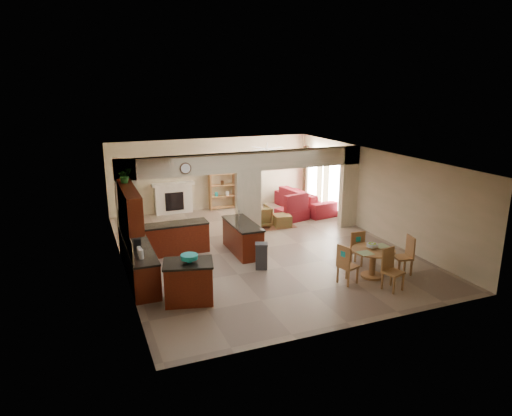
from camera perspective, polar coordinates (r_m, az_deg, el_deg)
name	(u,v)px	position (r m, az deg, el deg)	size (l,w,h in m)	color
floor	(260,248)	(13.89, 0.51, -5.05)	(10.00, 10.00, 0.00)	#85715C
ceiling	(260,157)	(13.18, 0.54, 6.44)	(10.00, 10.00, 0.00)	white
wall_back	(212,174)	(18.08, -5.51, 4.28)	(8.00, 8.00, 0.00)	beige
wall_front	(356,263)	(9.27, 12.41, -6.79)	(8.00, 8.00, 0.00)	beige
wall_left	(120,218)	(12.56, -16.62, -1.20)	(10.00, 10.00, 0.00)	beige
wall_right	(373,192)	(15.39, 14.45, 1.93)	(10.00, 10.00, 0.00)	beige
partition_left_pier	(127,208)	(13.55, -15.78, 0.04)	(0.60, 0.25, 2.80)	beige
partition_center_pier	(248,205)	(14.44, -0.98, 0.33)	(0.80, 0.25, 2.20)	beige
partition_right_pier	(349,187)	(16.02, 11.49, 2.62)	(0.60, 0.25, 2.80)	beige
partition_header	(248,162)	(14.15, -1.01, 5.81)	(8.00, 0.25, 0.60)	beige
kitchen_counter	(152,251)	(12.69, -12.86, -5.22)	(2.52, 3.29, 1.48)	#3D0C07
upper_cabinets	(129,206)	(11.67, -15.54, 0.30)	(0.35, 2.40, 0.90)	#3D0C07
peninsula	(243,238)	(13.43, -1.68, -3.71)	(0.70, 1.85, 0.91)	#3D0C07
wall_clock	(186,168)	(13.44, -8.80, 4.92)	(0.34, 0.34, 0.03)	#492B18
rug	(269,225)	(16.16, 1.63, -2.09)	(1.60, 1.30, 0.01)	brown
fireplace	(174,198)	(17.72, -10.26, 1.28)	(1.60, 0.35, 1.20)	silver
shelving_unit	(222,186)	(18.11, -4.24, 2.71)	(1.00, 0.32, 1.80)	brown
window_a	(335,184)	(17.28, 9.87, 2.93)	(0.02, 0.90, 1.90)	white
window_b	(313,176)	(18.71, 7.16, 3.98)	(0.02, 0.90, 1.90)	white
glazed_door	(324,184)	(18.02, 8.45, 3.01)	(0.02, 0.70, 2.10)	white
drape_a_left	(343,188)	(16.76, 10.82, 2.51)	(0.10, 0.28, 2.30)	#381B16
drape_a_right	(326,181)	(17.76, 8.76, 3.31)	(0.10, 0.28, 2.30)	#381B16
drape_b_left	(320,179)	(18.18, 7.96, 3.62)	(0.10, 0.28, 2.30)	#381B16
drape_b_right	(305,174)	(19.21, 6.20, 4.31)	(0.10, 0.28, 2.30)	#381B16
ceiling_fan	(267,149)	(16.53, 1.41, 7.39)	(1.00, 1.00, 0.10)	white
kitchen_island	(189,282)	(10.59, -8.41, -9.10)	(1.26, 1.03, 0.96)	#3D0C07
teal_bowl	(189,258)	(10.36, -8.34, -6.25)	(0.39, 0.39, 0.18)	teal
trash_can	(261,257)	(12.30, 0.68, -6.14)	(0.31, 0.27, 0.67)	#2D2D2F
dining_table	(373,259)	(12.11, 14.40, -6.15)	(1.10, 1.10, 0.75)	brown
fruit_bowl	(372,246)	(12.05, 14.31, -4.60)	(0.29, 0.29, 0.15)	#88BC28
sofa	(305,200)	(18.03, 6.17, 1.02)	(1.11, 2.83, 0.83)	maroon
chaise	(292,214)	(16.78, 4.52, -0.76)	(1.03, 0.84, 0.41)	maroon
armchair	(259,216)	(15.90, 0.32, -1.03)	(0.77, 0.79, 0.72)	maroon
ottoman	(282,221)	(15.95, 3.27, -1.57)	(0.57, 0.57, 0.42)	maroon
plant	(125,175)	(12.14, -16.10, 3.95)	(0.35, 0.31, 0.39)	#1A5416
chair_north	(355,247)	(12.67, 12.31, -4.80)	(0.45, 0.45, 1.02)	brown
chair_east	(406,254)	(12.55, 18.25, -5.43)	(0.50, 0.50, 1.02)	brown
chair_south	(391,267)	(11.53, 16.48, -7.12)	(0.51, 0.51, 1.02)	brown
chair_west	(346,263)	(11.53, 11.17, -6.77)	(0.52, 0.52, 1.02)	brown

